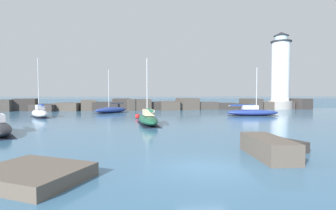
{
  "coord_description": "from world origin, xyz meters",
  "views": [
    {
      "loc": [
        -3.06,
        -11.81,
        3.48
      ],
      "look_at": [
        0.63,
        21.19,
        2.01
      ],
      "focal_mm": 28.0,
      "sensor_mm": 36.0,
      "label": 1
    }
  ],
  "objects_px": {
    "lighthouse": "(280,75)",
    "mooring_buoy_orange_near": "(138,116)",
    "sailboat_moored_1": "(252,112)",
    "sailboat_moored_2": "(40,113)",
    "sailboat_moored_4": "(148,119)",
    "sailboat_moored_0": "(111,110)"
  },
  "relations": [
    {
      "from": "sailboat_moored_1",
      "to": "sailboat_moored_2",
      "type": "distance_m",
      "value": 31.9
    },
    {
      "from": "lighthouse",
      "to": "sailboat_moored_0",
      "type": "bearing_deg",
      "value": -167.78
    },
    {
      "from": "lighthouse",
      "to": "sailboat_moored_1",
      "type": "height_order",
      "value": "lighthouse"
    },
    {
      "from": "lighthouse",
      "to": "sailboat_moored_2",
      "type": "xyz_separation_m",
      "value": [
        -45.85,
        -15.71,
        -6.93
      ]
    },
    {
      "from": "lighthouse",
      "to": "sailboat_moored_1",
      "type": "relative_size",
      "value": 2.11
    },
    {
      "from": "lighthouse",
      "to": "sailboat_moored_4",
      "type": "bearing_deg",
      "value": -139.54
    },
    {
      "from": "sailboat_moored_0",
      "to": "sailboat_moored_4",
      "type": "relative_size",
      "value": 0.95
    },
    {
      "from": "sailboat_moored_2",
      "to": "sailboat_moored_4",
      "type": "height_order",
      "value": "sailboat_moored_2"
    },
    {
      "from": "sailboat_moored_1",
      "to": "mooring_buoy_orange_near",
      "type": "bearing_deg",
      "value": -172.04
    },
    {
      "from": "lighthouse",
      "to": "mooring_buoy_orange_near",
      "type": "distance_m",
      "value": 37.7
    },
    {
      "from": "sailboat_moored_1",
      "to": "sailboat_moored_2",
      "type": "relative_size",
      "value": 0.94
    },
    {
      "from": "sailboat_moored_0",
      "to": "sailboat_moored_4",
      "type": "bearing_deg",
      "value": -71.87
    },
    {
      "from": "lighthouse",
      "to": "mooring_buoy_orange_near",
      "type": "bearing_deg",
      "value": -149.01
    },
    {
      "from": "sailboat_moored_1",
      "to": "sailboat_moored_4",
      "type": "distance_m",
      "value": 19.04
    },
    {
      "from": "sailboat_moored_0",
      "to": "sailboat_moored_4",
      "type": "xyz_separation_m",
      "value": [
        5.93,
        -18.11,
        0.07
      ]
    },
    {
      "from": "sailboat_moored_1",
      "to": "mooring_buoy_orange_near",
      "type": "xyz_separation_m",
      "value": [
        -17.74,
        -2.48,
        -0.28
      ]
    },
    {
      "from": "lighthouse",
      "to": "sailboat_moored_4",
      "type": "relative_size",
      "value": 2.14
    },
    {
      "from": "mooring_buoy_orange_near",
      "to": "lighthouse",
      "type": "bearing_deg",
      "value": 30.99
    },
    {
      "from": "sailboat_moored_1",
      "to": "sailboat_moored_4",
      "type": "height_order",
      "value": "sailboat_moored_4"
    },
    {
      "from": "lighthouse",
      "to": "mooring_buoy_orange_near",
      "type": "xyz_separation_m",
      "value": [
        -31.7,
        -19.04,
        -7.3
      ]
    },
    {
      "from": "sailboat_moored_0",
      "to": "sailboat_moored_2",
      "type": "relative_size",
      "value": 0.89
    },
    {
      "from": "sailboat_moored_1",
      "to": "sailboat_moored_4",
      "type": "bearing_deg",
      "value": -150.27
    }
  ]
}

